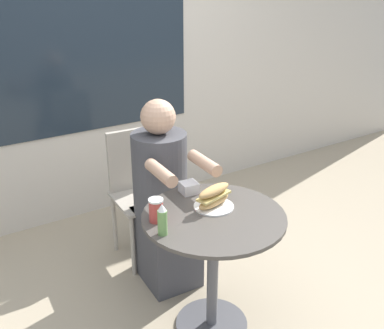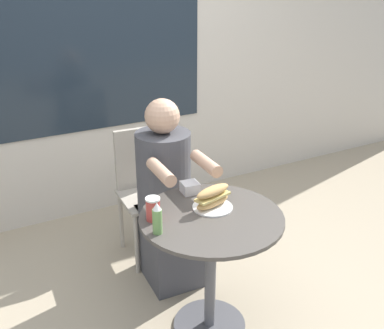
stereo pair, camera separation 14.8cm
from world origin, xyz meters
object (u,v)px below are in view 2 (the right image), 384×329
object	(u,v)px
cafe_table	(211,247)
condiment_bottle	(157,219)
sandwich_on_plate	(213,198)
seated_diner	(167,204)
drink_cup	(153,209)
diner_chair	(145,181)

from	to	relation	value
cafe_table	condiment_bottle	distance (m)	0.40
sandwich_on_plate	condiment_bottle	distance (m)	0.36
seated_diner	condiment_bottle	bearing A→B (deg)	64.23
drink_cup	condiment_bottle	xyz separation A→B (m)	(-0.03, -0.12, 0.02)
diner_chair	condiment_bottle	distance (m)	1.00
condiment_bottle	drink_cup	bearing A→B (deg)	74.86
sandwich_on_plate	drink_cup	distance (m)	0.32
sandwich_on_plate	cafe_table	bearing A→B (deg)	-124.65
diner_chair	drink_cup	distance (m)	0.87
sandwich_on_plate	drink_cup	world-z (taller)	sandwich_on_plate
seated_diner	condiment_bottle	xyz separation A→B (m)	(-0.31, -0.56, 0.27)
cafe_table	seated_diner	world-z (taller)	seated_diner
cafe_table	condiment_bottle	bearing A→B (deg)	-176.17
diner_chair	drink_cup	xyz separation A→B (m)	(-0.29, -0.79, 0.24)
diner_chair	condiment_bottle	size ratio (longest dim) A/B	5.53
drink_cup	cafe_table	bearing A→B (deg)	-20.59
drink_cup	diner_chair	bearing A→B (deg)	69.97
diner_chair	condiment_bottle	xyz separation A→B (m)	(-0.32, -0.91, 0.26)
diner_chair	cafe_table	bearing A→B (deg)	92.21
diner_chair	seated_diner	size ratio (longest dim) A/B	0.75
seated_diner	condiment_bottle	world-z (taller)	seated_diner
diner_chair	seated_diner	xyz separation A→B (m)	(-0.01, -0.35, -0.02)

